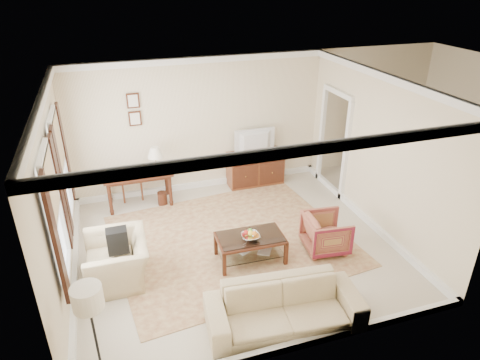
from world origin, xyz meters
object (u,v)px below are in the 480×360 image
striped_armchair (326,231)px  sofa (285,301)px  tv (256,134)px  writing_desk (138,177)px  club_armchair (116,254)px  coffee_table (250,242)px  sideboard (255,168)px

striped_armchair → sofa: (-1.40, -1.43, 0.05)m
tv → sofa: 4.44m
writing_desk → sofa: 4.36m
tv → writing_desk: bearing=3.3°
club_armchair → sofa: (2.12, -1.73, -0.06)m
coffee_table → sofa: sofa is taller
sofa → tv: bearing=80.9°
sofa → sideboard: bearing=80.9°
writing_desk → sideboard: size_ratio=1.09×
tv → coffee_table: tv is taller
writing_desk → sideboard: sideboard is taller
sideboard → tv: 0.83m
sideboard → club_armchair: (-3.22, -2.51, 0.09)m
writing_desk → striped_armchair: writing_desk is taller
sofa → writing_desk: bearing=116.0°
sideboard → tv: size_ratio=1.42×
coffee_table → striped_armchair: 1.36m
writing_desk → club_armchair: (-0.59, -2.34, -0.16)m
tv → sideboard: bearing=-90.0°
writing_desk → sofa: sofa is taller
sideboard → striped_armchair: 2.83m
club_armchair → writing_desk: bearing=166.8°
coffee_table → sideboard: bearing=68.6°
striped_armchair → writing_desk: bearing=54.1°
writing_desk → coffee_table: size_ratio=1.20×
striped_armchair → sofa: size_ratio=0.35×
sideboard → club_armchair: size_ratio=1.15×
striped_armchair → sofa: sofa is taller
writing_desk → striped_armchair: (2.93, -2.65, -0.27)m
sideboard → coffee_table: size_ratio=1.10×
writing_desk → striped_armchair: 3.95m
tv → striped_armchair: 2.94m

